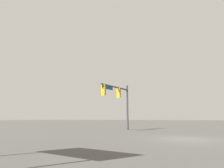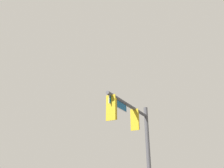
{
  "view_description": "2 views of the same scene",
  "coord_description": "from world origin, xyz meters",
  "views": [
    {
      "loc": [
        13.74,
        0.62,
        1.4
      ],
      "look_at": [
        -4.83,
        -7.8,
        5.48
      ],
      "focal_mm": 28.0,
      "sensor_mm": 36.0,
      "label": 1
    },
    {
      "loc": [
        6.22,
        -5.72,
        1.66
      ],
      "look_at": [
        -6.65,
        -9.16,
        7.11
      ],
      "focal_mm": 35.0,
      "sensor_mm": 36.0,
      "label": 2
    }
  ],
  "objects": [
    {
      "name": "signal_pole_near",
      "position": [
        -6.88,
        -7.69,
        4.07
      ],
      "size": [
        5.41,
        1.57,
        5.91
      ],
      "color": "#47474C",
      "rests_on": "ground_plane"
    }
  ]
}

